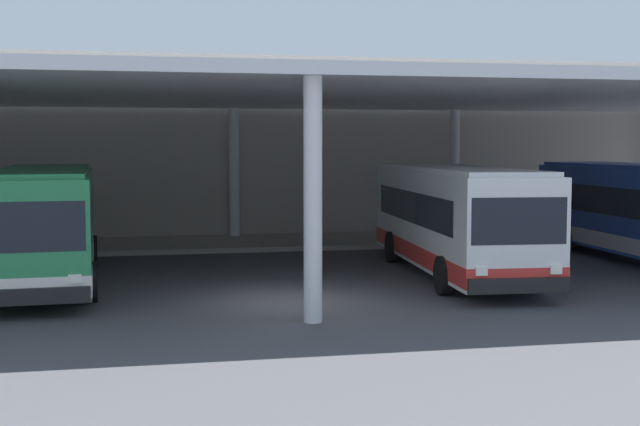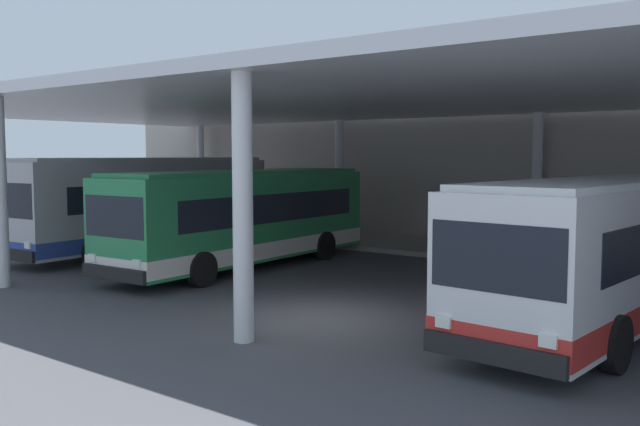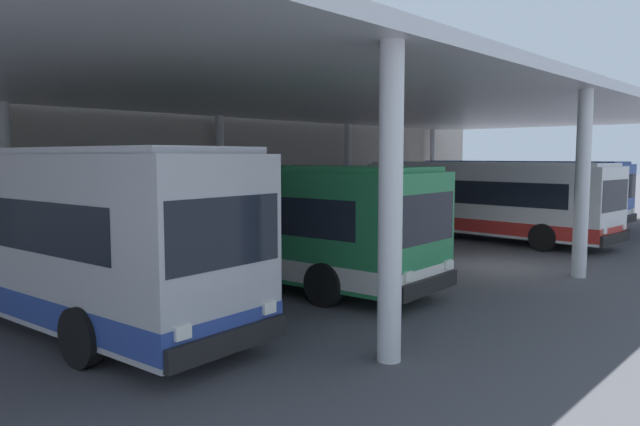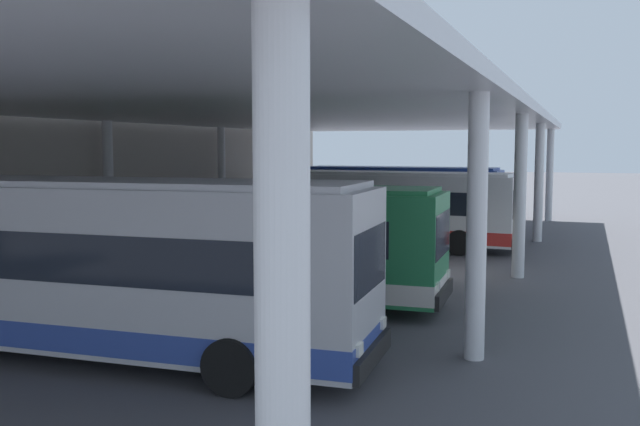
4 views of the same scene
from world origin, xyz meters
name	(u,v)px [view 3 (image 3 of 4)]	position (x,y,z in m)	size (l,w,h in m)	color
ground_plane	(495,266)	(0.00, 0.00, 0.00)	(200.00, 200.00, 0.00)	#47474C
platform_kerb	(246,232)	(0.00, 11.75, 0.09)	(42.00, 4.50, 0.18)	gray
station_building_facade	(200,150)	(0.00, 15.00, 3.72)	(48.00, 1.60, 7.44)	#ADA399
canopy_shelter	(358,105)	(0.00, 5.50, 5.29)	(40.00, 17.00, 5.55)	silver
bus_nearest_bay	(45,231)	(-11.82, 4.57, 1.84)	(3.22, 11.46, 3.57)	#B7B7BC
bus_second_bay	(260,220)	(-6.19, 4.00, 1.66)	(3.09, 10.64, 3.17)	#28844C
bus_middle_bay	(482,199)	(5.35, 3.18, 1.66)	(3.27, 10.68, 3.17)	white
bus_far_bay	(518,190)	(12.41, 4.69, 1.66)	(2.94, 10.60, 3.17)	#284CA8
bench_waiting	(63,237)	(-8.15, 11.82, 0.66)	(1.80, 0.45, 0.92)	brown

